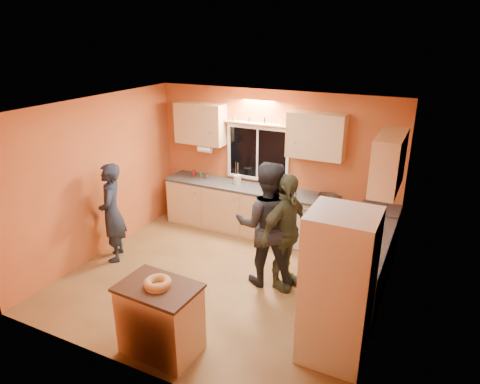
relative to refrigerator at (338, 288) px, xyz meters
The scene contains 14 objects.
ground 2.24m from the refrigerator, 157.06° to the left, with size 4.50×4.50×0.00m, color brown.
room_shell 2.26m from the refrigerator, 145.60° to the left, with size 4.54×4.04×2.61m.
back_counter 3.16m from the refrigerator, 126.89° to the left, with size 4.23×0.62×0.90m.
right_counter 1.38m from the refrigerator, 87.36° to the left, with size 0.62×1.84×0.90m.
refrigerator is the anchor object (origin of this frame).
island 2.04m from the refrigerator, 156.03° to the right, with size 0.93×0.66×0.87m.
bundt_pastry 1.99m from the refrigerator, 156.03° to the right, with size 0.31×0.31×0.09m, color tan.
person_left 3.85m from the refrigerator, behind, with size 0.59×0.39×1.63m, color black.
person_center 1.70m from the refrigerator, 139.89° to the left, with size 0.91×0.71×1.87m, color black.
person_right 1.50m from the refrigerator, 133.02° to the left, with size 1.02×0.42×1.73m, color #2F3521.
mixing_bowl 2.62m from the refrigerator, 107.55° to the left, with size 0.33×0.33×0.08m, color black.
utensil_crock 3.55m from the refrigerator, 134.40° to the left, with size 0.14×0.14×0.17m, color beige.
potted_plant 0.94m from the refrigerator, 88.09° to the left, with size 0.26×0.22×0.28m, color gray.
red_box 1.66m from the refrigerator, 86.99° to the left, with size 0.16×0.12×0.07m, color maroon.
Camera 1 is at (2.68, -4.87, 3.55)m, focal length 32.00 mm.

